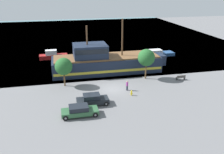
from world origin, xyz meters
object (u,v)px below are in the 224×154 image
pirate_ship (105,62)px  moored_boat_outer (53,56)px  parked_car_curb_mid (92,100)px  fire_hydrant (131,93)px  pedestrian_walking_near (127,86)px  parked_car_curb_front (79,111)px  bench_promenade_east (181,77)px  moored_boat_dockside (156,53)px

pirate_ship → moored_boat_outer: 14.50m
parked_car_curb_mid → fire_hydrant: 6.32m
moored_boat_outer → pedestrian_walking_near: moored_boat_outer is taller
parked_car_curb_front → fire_hydrant: (8.07, 4.42, -0.27)m
bench_promenade_east → pedestrian_walking_near: 10.46m
moored_boat_dockside → parked_car_curb_front: (-19.89, -23.98, 0.16)m
moored_boat_outer → bench_promenade_east: 27.92m
moored_boat_outer → fire_hydrant: moored_boat_outer is taller
moored_boat_dockside → pedestrian_walking_near: size_ratio=5.06×
fire_hydrant → bench_promenade_east: (10.08, 4.23, 0.02)m
pirate_ship → parked_car_curb_mid: (-4.23, -13.01, -1.20)m
bench_promenade_east → parked_car_curb_mid: bearing=-159.7°
parked_car_curb_front → fire_hydrant: size_ratio=5.95×
bench_promenade_east → pedestrian_walking_near: bearing=-167.3°
parked_car_curb_front → pirate_ship: bearing=68.3°
pirate_ship → parked_car_curb_front: 16.93m
pedestrian_walking_near → fire_hydrant: bearing=-86.4°
parked_car_curb_mid → pedestrian_walking_near: bearing=31.8°
parked_car_curb_front → bench_promenade_east: 20.11m
moored_boat_dockside → bench_promenade_east: moored_boat_dockside is taller
pirate_ship → moored_boat_dockside: 16.03m
parked_car_curb_front → bench_promenade_east: parked_car_curb_front is taller
moored_boat_dockside → parked_car_curb_front: size_ratio=1.70×
parked_car_curb_front → moored_boat_outer: bearing=96.9°
pirate_ship → moored_boat_dockside: (13.65, 8.29, -1.41)m
moored_boat_dockside → fire_hydrant: bearing=-121.1°
pirate_ship → fire_hydrant: 11.52m
moored_boat_outer → parked_car_curb_front: bearing=-83.1°
parked_car_curb_front → bench_promenade_east: (18.15, 8.65, -0.25)m
moored_boat_dockside → pedestrian_walking_near: bearing=-124.1°
pedestrian_walking_near → pirate_ship: bearing=100.4°
fire_hydrant → pedestrian_walking_near: 1.98m
moored_boat_dockside → bench_promenade_east: bearing=-96.5°
parked_car_curb_front → moored_boat_dockside: bearing=50.3°
moored_boat_outer → fire_hydrant: 24.91m
bench_promenade_east → parked_car_curb_front: bearing=-154.5°
parked_car_curb_mid → pedestrian_walking_near: 6.99m
pirate_ship → moored_boat_outer: bearing=130.8°
fire_hydrant → bench_promenade_east: bearing=22.8°
parked_car_curb_mid → fire_hydrant: size_ratio=5.64×
fire_hydrant → moored_boat_outer: bearing=116.9°
moored_boat_dockside → moored_boat_outer: size_ratio=1.29×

